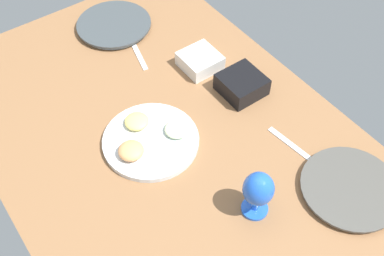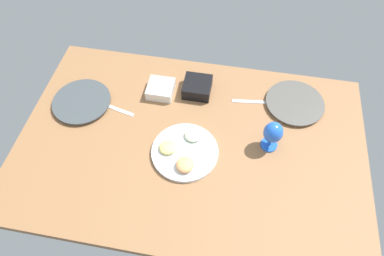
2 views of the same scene
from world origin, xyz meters
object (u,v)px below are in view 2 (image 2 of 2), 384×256
Objects in this scene: fruit_platter at (184,152)px; square_bowl_black at (197,87)px; hurricane_glass_blue at (273,133)px; dinner_plate_left at (295,103)px; dinner_plate_right at (82,102)px; square_bowl_white at (161,89)px.

fruit_platter is 37.44cm from square_bowl_black.
hurricane_glass_blue is 46.52cm from square_bowl_black.
dinner_plate_left is 49.26cm from square_bowl_black.
dinner_plate_right is 0.95× the size of fruit_platter.
square_bowl_black is at bearing -89.28° from fruit_platter.
square_bowl_white is 18.59cm from square_bowl_black.
dinner_plate_left is 0.95× the size of fruit_platter.
square_bowl_white is at bearing 12.91° from square_bowl_black.
dinner_plate_right is at bearing 18.10° from square_bowl_black.
dinner_plate_right is 1.79× the size of hurricane_glass_blue.
hurricane_glass_blue reaches higher than dinner_plate_right.
fruit_platter is 2.18× the size of square_bowl_black.
hurricane_glass_blue reaches higher than dinner_plate_left.
hurricane_glass_blue is at bearing 158.32° from square_bowl_white.
dinner_plate_left is 2.24× the size of square_bowl_white.
square_bowl_black reaches higher than dinner_plate_left.
fruit_platter is at bearing 119.22° from square_bowl_white.
square_bowl_white is at bearing -21.68° from hurricane_glass_blue.
dinner_plate_right is (104.49, 18.07, 0.11)cm from dinner_plate_left.
square_bowl_white is at bearing -159.48° from dinner_plate_right.
dinner_plate_right is 59.01cm from fruit_platter.
hurricane_glass_blue is at bearing 145.09° from square_bowl_black.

